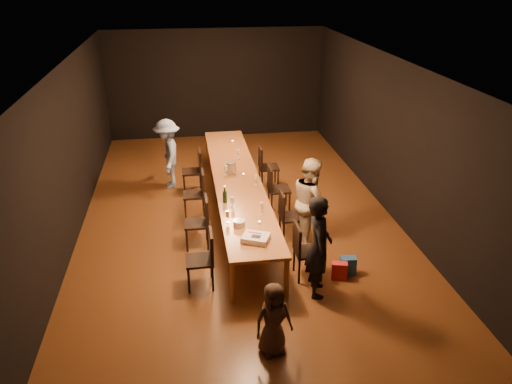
{
  "coord_description": "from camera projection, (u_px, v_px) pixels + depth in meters",
  "views": [
    {
      "loc": [
        -0.96,
        -8.91,
        4.56
      ],
      "look_at": [
        0.19,
        -1.24,
        1.0
      ],
      "focal_mm": 35.0,
      "sensor_mm": 36.0,
      "label": 1
    }
  ],
  "objects": [
    {
      "name": "plate_stack",
      "position": [
        239.0,
        223.0,
        7.92
      ],
      "size": [
        0.24,
        0.24,
        0.11
      ],
      "primitive_type": "cylinder",
      "rotation": [
        0.0,
        0.0,
        -0.3
      ],
      "color": "silver",
      "rests_on": "table"
    },
    {
      "name": "chair_right_0",
      "position": [
        308.0,
        251.0,
        7.81
      ],
      "size": [
        0.42,
        0.42,
        0.93
      ],
      "primitive_type": null,
      "rotation": [
        0.0,
        0.0,
        -1.57
      ],
      "color": "black",
      "rests_on": "ground"
    },
    {
      "name": "chair_left_2",
      "position": [
        194.0,
        194.0,
        9.73
      ],
      "size": [
        0.42,
        0.42,
        0.93
      ],
      "primitive_type": null,
      "rotation": [
        0.0,
        0.0,
        1.57
      ],
      "color": "black",
      "rests_on": "ground"
    },
    {
      "name": "table",
      "position": [
        237.0,
        180.0,
        9.75
      ],
      "size": [
        0.9,
        6.0,
        0.75
      ],
      "color": "#98562C",
      "rests_on": "ground"
    },
    {
      "name": "gift_bag_blue",
      "position": [
        348.0,
        266.0,
        8.0
      ],
      "size": [
        0.26,
        0.19,
        0.3
      ],
      "primitive_type": "cube",
      "rotation": [
        0.0,
        0.0,
        -0.11
      ],
      "color": "#2558A0",
      "rests_on": "ground"
    },
    {
      "name": "man_blue",
      "position": [
        168.0,
        154.0,
        10.9
      ],
      "size": [
        0.62,
        1.02,
        1.54
      ],
      "primitive_type": "imported",
      "rotation": [
        0.0,
        0.0,
        -1.53
      ],
      "color": "#7F99C5",
      "rests_on": "ground"
    },
    {
      "name": "birthday_cake",
      "position": [
        256.0,
        238.0,
        7.51
      ],
      "size": [
        0.49,
        0.45,
        0.09
      ],
      "rotation": [
        0.0,
        0.0,
        -0.43
      ],
      "color": "white",
      "rests_on": "table"
    },
    {
      "name": "chair_left_0",
      "position": [
        199.0,
        260.0,
        7.58
      ],
      "size": [
        0.42,
        0.42,
        0.93
      ],
      "primitive_type": null,
      "rotation": [
        0.0,
        0.0,
        1.57
      ],
      "color": "black",
      "rests_on": "ground"
    },
    {
      "name": "wineglass_3",
      "position": [
        256.0,
        180.0,
        9.4
      ],
      "size": [
        0.06,
        0.06,
        0.21
      ],
      "primitive_type": null,
      "color": "beige",
      "rests_on": "table"
    },
    {
      "name": "chair_right_2",
      "position": [
        279.0,
        189.0,
        9.96
      ],
      "size": [
        0.42,
        0.42,
        0.93
      ],
      "primitive_type": null,
      "rotation": [
        0.0,
        0.0,
        -1.57
      ],
      "color": "black",
      "rests_on": "ground"
    },
    {
      "name": "chair_left_1",
      "position": [
        196.0,
        223.0,
        8.65
      ],
      "size": [
        0.42,
        0.42,
        0.93
      ],
      "primitive_type": null,
      "rotation": [
        0.0,
        0.0,
        1.57
      ],
      "color": "black",
      "rests_on": "ground"
    },
    {
      "name": "woman_birthday",
      "position": [
        319.0,
        246.0,
        7.28
      ],
      "size": [
        0.47,
        0.64,
        1.6
      ],
      "primitive_type": "imported",
      "rotation": [
        0.0,
        0.0,
        1.41
      ],
      "color": "black",
      "rests_on": "ground"
    },
    {
      "name": "chair_right_3",
      "position": [
        269.0,
        167.0,
        11.04
      ],
      "size": [
        0.42,
        0.42,
        0.93
      ],
      "primitive_type": null,
      "rotation": [
        0.0,
        0.0,
        -1.57
      ],
      "color": "black",
      "rests_on": "ground"
    },
    {
      "name": "wineglass_4",
      "position": [
        226.0,
        170.0,
        9.83
      ],
      "size": [
        0.06,
        0.06,
        0.21
      ],
      "primitive_type": null,
      "color": "silver",
      "rests_on": "table"
    },
    {
      "name": "wineglass_0",
      "position": [
        228.0,
        217.0,
        8.02
      ],
      "size": [
        0.06,
        0.06,
        0.21
      ],
      "primitive_type": null,
      "color": "beige",
      "rests_on": "table"
    },
    {
      "name": "wineglass_5",
      "position": [
        238.0,
        154.0,
        10.67
      ],
      "size": [
        0.06,
        0.06,
        0.21
      ],
      "primitive_type": null,
      "color": "silver",
      "rests_on": "table"
    },
    {
      "name": "ground",
      "position": [
        237.0,
        212.0,
        10.04
      ],
      "size": [
        10.0,
        10.0,
        0.0
      ],
      "primitive_type": "plane",
      "color": "#452111",
      "rests_on": "ground"
    },
    {
      "name": "ice_bucket",
      "position": [
        231.0,
        167.0,
        9.94
      ],
      "size": [
        0.25,
        0.25,
        0.22
      ],
      "primitive_type": "cylinder",
      "rotation": [
        0.0,
        0.0,
        -0.35
      ],
      "color": "#AFB0B4",
      "rests_on": "table"
    },
    {
      "name": "tealight_near",
      "position": [
        259.0,
        222.0,
        8.03
      ],
      "size": [
        0.05,
        0.05,
        0.03
      ],
      "primitive_type": "cylinder",
      "color": "#B2B7B2",
      "rests_on": "table"
    },
    {
      "name": "champagne_bottle",
      "position": [
        225.0,
        194.0,
        8.67
      ],
      "size": [
        0.1,
        0.1,
        0.31
      ],
      "primitive_type": null,
      "rotation": [
        0.0,
        0.0,
        0.37
      ],
      "color": "black",
      "rests_on": "table"
    },
    {
      "name": "wineglass_1",
      "position": [
        262.0,
        208.0,
        8.3
      ],
      "size": [
        0.06,
        0.06,
        0.21
      ],
      "primitive_type": null,
      "color": "beige",
      "rests_on": "table"
    },
    {
      "name": "chair_left_3",
      "position": [
        192.0,
        171.0,
        10.81
      ],
      "size": [
        0.42,
        0.42,
        0.93
      ],
      "primitive_type": null,
      "rotation": [
        0.0,
        0.0,
        1.57
      ],
      "color": "black",
      "rests_on": "ground"
    },
    {
      "name": "woman_tan",
      "position": [
        311.0,
        201.0,
        8.68
      ],
      "size": [
        0.62,
        0.78,
        1.59
      ],
      "primitive_type": "imported",
      "rotation": [
        0.0,
        0.0,
        1.59
      ],
      "color": "beige",
      "rests_on": "ground"
    },
    {
      "name": "tealight_mid",
      "position": [
        244.0,
        175.0,
        9.85
      ],
      "size": [
        0.05,
        0.05,
        0.03
      ],
      "primitive_type": "cylinder",
      "color": "#B2B7B2",
      "rests_on": "table"
    },
    {
      "name": "gift_bag_red",
      "position": [
        339.0,
        271.0,
        7.87
      ],
      "size": [
        0.27,
        0.19,
        0.29
      ],
      "primitive_type": "cube",
      "rotation": [
        0.0,
        0.0,
        -0.26
      ],
      "color": "red",
      "rests_on": "ground"
    },
    {
      "name": "chair_right_1",
      "position": [
        292.0,
        216.0,
        8.88
      ],
      "size": [
        0.42,
        0.42,
        0.93
      ],
      "primitive_type": null,
      "rotation": [
        0.0,
        0.0,
        -1.57
      ],
      "color": "black",
      "rests_on": "ground"
    },
    {
      "name": "wineglass_2",
      "position": [
        232.0,
        203.0,
        8.49
      ],
      "size": [
        0.06,
        0.06,
        0.21
      ],
      "primitive_type": null,
      "color": "silver",
      "rests_on": "table"
    },
    {
      "name": "child",
      "position": [
        273.0,
        319.0,
        6.24
      ],
      "size": [
        0.56,
        0.43,
        1.02
      ],
      "primitive_type": "imported",
      "rotation": [
        0.0,
        0.0,
        0.23
      ],
      "color": "#412E24",
      "rests_on": "ground"
    },
    {
      "name": "room_shell",
      "position": [
        236.0,
        112.0,
        9.18
      ],
      "size": [
        6.04,
        10.04,
        3.02
      ],
      "color": "black",
      "rests_on": "ground"
    },
    {
      "name": "tealight_far",
      "position": [
        233.0,
        141.0,
        11.69
      ],
      "size": [
        0.05,
        0.05,
        0.03
      ],
      "primitive_type": "cylinder",
      "color": "#B2B7B2",
      "rests_on": "table"
    }
  ]
}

